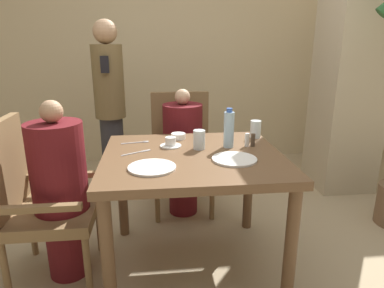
# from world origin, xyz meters

# --- Properties ---
(ground_plane) EXTENTS (16.00, 16.00, 0.00)m
(ground_plane) POSITION_xyz_m (0.00, 0.00, 0.00)
(ground_plane) COLOR tan
(wall_back) EXTENTS (8.00, 0.06, 2.80)m
(wall_back) POSITION_xyz_m (0.00, 2.19, 1.40)
(wall_back) COLOR #C6B289
(wall_back) RESTS_ON ground_plane
(pillar_stone) EXTENTS (0.53, 0.53, 2.70)m
(pillar_stone) POSITION_xyz_m (1.62, 1.15, 1.35)
(pillar_stone) COLOR #BCAD8E
(pillar_stone) RESTS_ON ground_plane
(dining_table) EXTENTS (1.08, 0.97, 0.77)m
(dining_table) POSITION_xyz_m (0.00, 0.00, 0.66)
(dining_table) COLOR brown
(dining_table) RESTS_ON ground_plane
(chair_left_side) EXTENTS (0.51, 0.51, 1.00)m
(chair_left_side) POSITION_xyz_m (-0.94, 0.00, 0.53)
(chair_left_side) COLOR brown
(chair_left_side) RESTS_ON ground_plane
(diner_in_left_chair) EXTENTS (0.32, 0.32, 1.11)m
(diner_in_left_chair) POSITION_xyz_m (-0.79, 0.00, 0.57)
(diner_in_left_chair) COLOR #5B1419
(diner_in_left_chair) RESTS_ON ground_plane
(chair_far_side) EXTENTS (0.51, 0.51, 1.00)m
(chair_far_side) POSITION_xyz_m (0.00, 0.89, 0.53)
(chair_far_side) COLOR brown
(chair_far_side) RESTS_ON ground_plane
(diner_in_far_chair) EXTENTS (0.32, 0.32, 1.06)m
(diner_in_far_chair) POSITION_xyz_m (-0.00, 0.74, 0.55)
(diner_in_far_chair) COLOR #5B1419
(diner_in_far_chair) RESTS_ON ground_plane
(standing_host) EXTENTS (0.27, 0.31, 1.60)m
(standing_host) POSITION_xyz_m (-0.62, 1.18, 0.86)
(standing_host) COLOR #2D2D33
(standing_host) RESTS_ON ground_plane
(plate_main_left) EXTENTS (0.26, 0.26, 0.01)m
(plate_main_left) POSITION_xyz_m (-0.24, -0.21, 0.77)
(plate_main_left) COLOR white
(plate_main_left) RESTS_ON dining_table
(plate_main_right) EXTENTS (0.26, 0.26, 0.01)m
(plate_main_right) POSITION_xyz_m (0.22, -0.13, 0.77)
(plate_main_right) COLOR white
(plate_main_right) RESTS_ON dining_table
(teacup_with_saucer) EXTENTS (0.14, 0.14, 0.06)m
(teacup_with_saucer) POSITION_xyz_m (-0.13, 0.17, 0.79)
(teacup_with_saucer) COLOR white
(teacup_with_saucer) RESTS_ON dining_table
(bowl_small) EXTENTS (0.10, 0.10, 0.04)m
(bowl_small) POSITION_xyz_m (-0.06, 0.35, 0.79)
(bowl_small) COLOR white
(bowl_small) RESTS_ON dining_table
(water_bottle) EXTENTS (0.07, 0.07, 0.25)m
(water_bottle) POSITION_xyz_m (0.24, 0.12, 0.88)
(water_bottle) COLOR #A3C6DB
(water_bottle) RESTS_ON dining_table
(glass_tall_near) EXTENTS (0.07, 0.07, 0.12)m
(glass_tall_near) POSITION_xyz_m (0.05, 0.10, 0.83)
(glass_tall_near) COLOR silver
(glass_tall_near) RESTS_ON dining_table
(glass_tall_mid) EXTENTS (0.07, 0.07, 0.12)m
(glass_tall_mid) POSITION_xyz_m (0.48, 0.32, 0.83)
(glass_tall_mid) COLOR silver
(glass_tall_mid) RESTS_ON dining_table
(salt_shaker) EXTENTS (0.03, 0.03, 0.09)m
(salt_shaker) POSITION_xyz_m (0.36, 0.12, 0.81)
(salt_shaker) COLOR white
(salt_shaker) RESTS_ON dining_table
(pepper_shaker) EXTENTS (0.03, 0.03, 0.08)m
(pepper_shaker) POSITION_xyz_m (0.40, 0.12, 0.81)
(pepper_shaker) COLOR #4C3D2D
(pepper_shaker) RESTS_ON dining_table
(fork_beside_plate) EXTENTS (0.18, 0.05, 0.00)m
(fork_beside_plate) POSITION_xyz_m (-0.34, 0.28, 0.77)
(fork_beside_plate) COLOR silver
(fork_beside_plate) RESTS_ON dining_table
(knife_beside_plate) EXTENTS (0.18, 0.11, 0.00)m
(knife_beside_plate) POSITION_xyz_m (-0.33, 0.07, 0.77)
(knife_beside_plate) COLOR silver
(knife_beside_plate) RESTS_ON dining_table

